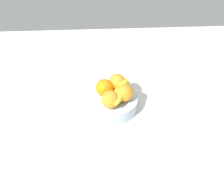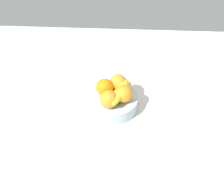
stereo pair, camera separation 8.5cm
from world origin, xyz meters
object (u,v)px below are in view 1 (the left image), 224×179
object	(u,v)px
orange_front_right	(111,99)
banana_bunch	(120,92)
orange_front_left	(104,88)
orange_back_left	(117,82)
fruit_bowl	(112,102)
orange_center	(124,93)

from	to	relation	value
orange_front_right	banana_bunch	xyz separation A→B (cm)	(3.88, 5.11, -0.58)
orange_front_left	orange_back_left	size ratio (longest dim) A/B	1.00
orange_front_right	banana_bunch	world-z (taller)	orange_front_right
orange_front_left	banana_bunch	distance (cm)	6.66
orange_back_left	banana_bunch	distance (cm)	5.63
orange_back_left	banana_bunch	world-z (taller)	orange_back_left
fruit_bowl	banana_bunch	size ratio (longest dim) A/B	1.20
orange_center	banana_bunch	size ratio (longest dim) A/B	0.40
fruit_bowl	orange_back_left	size ratio (longest dim) A/B	3.00
orange_center	banana_bunch	xyz separation A→B (cm)	(-1.73, 1.56, -0.58)
orange_center	orange_back_left	xyz separation A→B (cm)	(-2.54, 7.10, 0.00)
banana_bunch	fruit_bowl	bearing A→B (deg)	171.57
orange_back_left	orange_front_right	bearing A→B (deg)	-106.08
orange_front_right	orange_center	bearing A→B (deg)	32.32
orange_front_left	orange_back_left	distance (cm)	6.71
banana_bunch	orange_center	bearing A→B (deg)	-42.05
fruit_bowl	banana_bunch	world-z (taller)	banana_bunch
fruit_bowl	orange_front_left	bearing A→B (deg)	157.47
orange_front_right	orange_back_left	distance (cm)	11.08
orange_back_left	banana_bunch	size ratio (longest dim) A/B	0.40
orange_front_left	banana_bunch	world-z (taller)	orange_front_left
orange_front_left	orange_back_left	world-z (taller)	same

